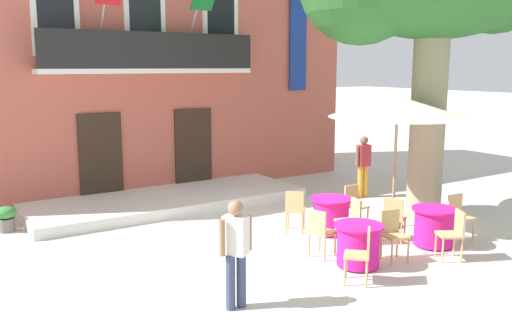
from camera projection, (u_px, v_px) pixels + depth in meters
ground_plane at (284, 239)px, 10.91m from camera, size 120.00×120.00×0.00m
building_facade at (120, 56)px, 15.61m from camera, size 13.00×5.09×7.50m
entrance_step_platform at (168, 200)px, 13.56m from camera, size 6.85×2.44×0.25m
cafe_table_near_tree at (331, 215)px, 11.24m from camera, size 0.86×0.86×0.76m
cafe_chair_near_tree_0 at (295, 208)px, 11.27m from camera, size 0.56×0.56×0.91m
cafe_chair_near_tree_1 at (351, 218)px, 10.53m from camera, size 0.49×0.49×0.91m
cafe_chair_near_tree_2 at (354, 203)px, 11.70m from camera, size 0.42×0.42×0.91m
cafe_table_middle at (434, 227)px, 10.44m from camera, size 0.86×0.86×0.76m
cafe_chair_middle_0 at (394, 216)px, 10.67m from camera, size 0.55×0.55×0.91m
cafe_chair_middle_1 at (454, 231)px, 9.68m from camera, size 0.55×0.55×0.91m
cafe_chair_middle_2 at (458, 214)px, 10.83m from camera, size 0.43×0.43×0.91m
cafe_table_front at (358, 245)px, 9.38m from camera, size 0.86×0.86×0.76m
cafe_chair_front_0 at (362, 252)px, 8.62m from camera, size 0.57×0.57×0.91m
cafe_chair_front_1 at (393, 232)px, 9.68m from camera, size 0.48×0.48×0.91m
cafe_chair_front_2 at (320, 230)px, 9.78m from camera, size 0.50×0.50×0.91m
cafe_umbrella at (397, 107)px, 11.33m from camera, size 2.90×2.90×2.85m
ground_planter_left at (6, 217)px, 11.38m from camera, size 0.44×0.44×0.54m
pedestrian_near_entrance at (236, 248)px, 7.67m from camera, size 0.53×0.40×1.61m
pedestrian_mid_plaza at (363, 163)px, 14.26m from camera, size 0.53×0.25×1.64m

